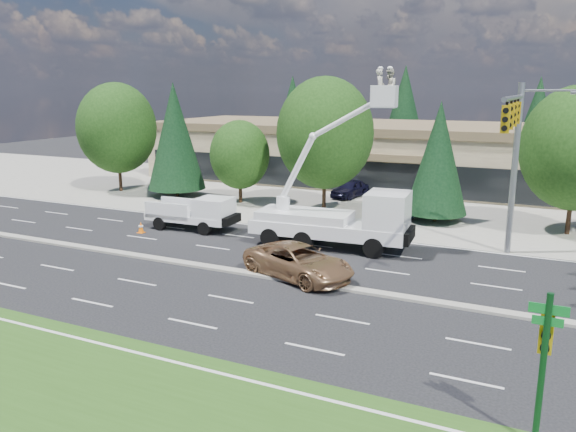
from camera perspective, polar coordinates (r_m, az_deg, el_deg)
The scene contains 23 objects.
ground at distance 26.68m, azimuth -2.31°, elevation -6.20°, with size 140.00×140.00×0.00m, color black.
concrete_apron at distance 44.78m, azimuth 9.60°, elevation 1.44°, with size 140.00×22.00×0.01m, color gray.
grass_verge at distance 17.31m, azimuth -23.75°, elevation -18.43°, with size 140.00×10.00×0.01m, color #274D16.
road_median at distance 26.66m, azimuth -2.31°, elevation -6.07°, with size 120.00×0.55×0.12m, color gray.
strip_mall at distance 53.93m, azimuth 12.63°, elevation 6.25°, with size 50.40×15.40×5.50m.
tree_front_a at distance 50.42m, azimuth -16.98°, elevation 8.53°, with size 6.67×6.67×9.26m.
tree_front_b at distance 46.66m, azimuth -11.41°, elevation 7.95°, with size 4.68×4.68×9.22m.
tree_front_c at distance 43.48m, azimuth -4.93°, elevation 6.22°, with size 4.61×4.61×6.39m.
tree_front_d at distance 40.26m, azimuth 3.77°, elevation 8.39°, with size 6.91×6.91×9.58m.
tree_front_e at distance 38.20m, azimuth 15.03°, elevation 5.72°, with size 4.03×4.03×7.95m.
tree_back_a at distance 70.94m, azimuth 0.47°, elevation 10.23°, with size 5.22×5.22×10.30m.
tree_back_b at distance 66.29m, azimuth 11.71°, elevation 10.27°, with size 5.75×5.75×11.33m.
tree_back_c at distance 64.45m, azimuth 23.99°, elevation 8.74°, with size 5.06×5.06×9.98m.
signal_mast at distance 29.55m, azimuth 22.03°, elevation 6.78°, with size 2.76×10.16×9.00m.
street_sign_pole at distance 15.27m, azimuth 24.58°, elevation -12.51°, with size 0.90×0.44×4.00m.
utility_pickup at distance 35.66m, azimuth -9.35°, elevation -0.02°, with size 5.63×2.40×2.13m.
bucket_truck at distance 30.90m, azimuth 5.73°, elevation 0.48°, with size 9.10×3.37×9.80m.
traffic_cone_a at distance 35.74m, azimuth -14.72°, elevation -1.13°, with size 0.40×0.40×0.70m.
traffic_cone_b at distance 29.75m, azimuth -1.04°, elevation -3.48°, with size 0.40×0.40×0.70m.
traffic_cone_c at distance 29.55m, azimuth 0.48°, elevation -3.59°, with size 0.40×0.40×0.70m.
minivan at distance 26.35m, azimuth 1.08°, elevation -4.65°, with size 2.58×5.60×1.56m, color #A4784F.
parked_car_west at distance 46.22m, azimuth 6.35°, elevation 2.79°, with size 1.70×4.23×1.44m, color black.
parked_car_east at distance 40.48m, azimuth 11.40°, elevation 1.27°, with size 1.64×4.70×1.55m, color black.
Camera 1 is at (11.72, -22.34, 8.67)m, focal length 35.00 mm.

